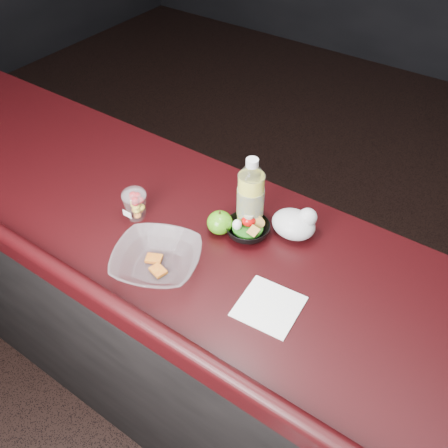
% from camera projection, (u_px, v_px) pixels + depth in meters
% --- Properties ---
extents(counter, '(4.06, 0.71, 1.02)m').
position_uv_depth(counter, '(221.00, 343.00, 1.84)').
color(counter, black).
rests_on(counter, ground).
extents(lemonade_bottle, '(0.08, 0.08, 0.25)m').
position_uv_depth(lemonade_bottle, '(251.00, 199.00, 1.50)').
color(lemonade_bottle, yellow).
rests_on(lemonade_bottle, counter).
extents(fruit_cup, '(0.08, 0.08, 0.11)m').
position_uv_depth(fruit_cup, '(135.00, 203.00, 1.56)').
color(fruit_cup, white).
rests_on(fruit_cup, counter).
extents(green_apple, '(0.08, 0.08, 0.08)m').
position_uv_depth(green_apple, '(220.00, 223.00, 1.52)').
color(green_apple, '#39760D').
rests_on(green_apple, counter).
extents(plastic_bag, '(0.14, 0.11, 0.10)m').
position_uv_depth(plastic_bag, '(295.00, 223.00, 1.51)').
color(plastic_bag, silver).
rests_on(plastic_bag, counter).
extents(snack_bowl, '(0.16, 0.16, 0.08)m').
position_uv_depth(snack_bowl, '(247.00, 228.00, 1.52)').
color(snack_bowl, black).
rests_on(snack_bowl, counter).
extents(takeout_bowl, '(0.32, 0.32, 0.06)m').
position_uv_depth(takeout_bowl, '(157.00, 260.00, 1.42)').
color(takeout_bowl, silver).
rests_on(takeout_bowl, counter).
extents(paper_napkin, '(0.17, 0.17, 0.00)m').
position_uv_depth(paper_napkin, '(269.00, 306.00, 1.33)').
color(paper_napkin, white).
rests_on(paper_napkin, counter).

